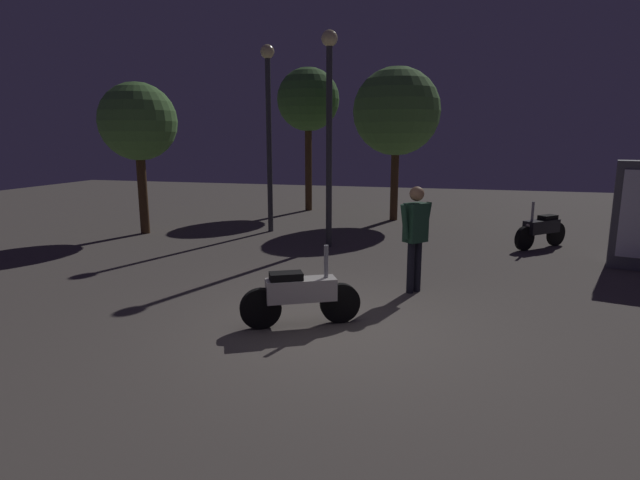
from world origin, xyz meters
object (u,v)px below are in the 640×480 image
streetlamp_near (269,115)px  person_rider_beside (416,230)px  motorcycle_white_foreground (301,295)px  streetlamp_far (329,112)px  motorcycle_black_parked_left (541,229)px

streetlamp_near → person_rider_beside: bearing=-47.5°
motorcycle_white_foreground → streetlamp_far: 5.81m
person_rider_beside → streetlamp_far: 4.37m
motorcycle_black_parked_left → person_rider_beside: person_rider_beside is taller
streetlamp_near → streetlamp_far: bearing=-36.7°
person_rider_beside → motorcycle_white_foreground: bearing=96.5°
motorcycle_black_parked_left → streetlamp_near: streetlamp_near is taller
motorcycle_white_foreground → streetlamp_far: (-0.88, 5.10, 2.65)m
motorcycle_white_foreground → person_rider_beside: person_rider_beside is taller
person_rider_beside → streetlamp_near: 6.64m
motorcycle_white_foreground → person_rider_beside: 2.46m
person_rider_beside → streetlamp_far: streetlamp_far is taller
motorcycle_black_parked_left → streetlamp_far: (-4.81, -1.10, 2.65)m
motorcycle_black_parked_left → streetlamp_far: 5.60m
motorcycle_white_foreground → streetlamp_near: streetlamp_near is taller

